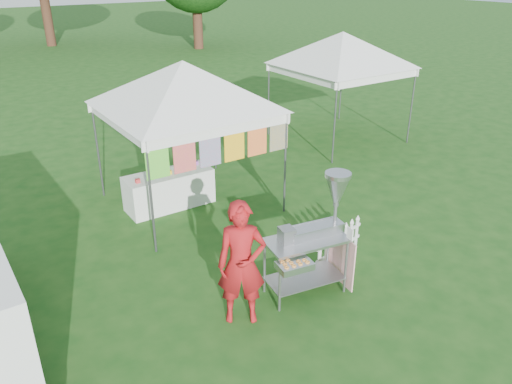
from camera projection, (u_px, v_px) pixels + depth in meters
ground at (291, 282)px, 8.04m from camera, size 120.00×120.00×0.00m
canopy_main at (183, 61)px, 9.42m from camera, size 4.24×4.24×3.45m
canopy_right at (343, 32)px, 13.33m from camera, size 4.24×4.24×3.45m
donut_cart at (319, 226)px, 7.41m from camera, size 1.48×0.92×1.90m
vendor at (242, 264)px, 6.84m from camera, size 0.81×0.72×1.85m
picket_fence at (339, 243)px, 8.58m from camera, size 1.24×0.29×0.56m
display_table at (169, 190)px, 10.39m from camera, size 1.80×0.70×0.75m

